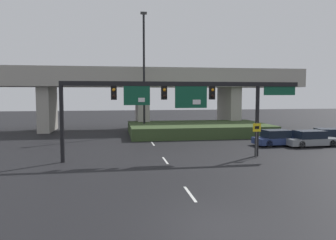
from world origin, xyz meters
TOP-DOWN VIEW (x-y plane):
  - ground_plane at (0.00, 0.00)m, footprint 160.00×160.00m
  - lane_markings at (0.00, 15.02)m, footprint 0.14×25.70m
  - signal_gantry at (1.07, 11.61)m, footprint 17.20×0.44m
  - speed_limit_sign at (6.67, 10.96)m, footprint 0.60×0.11m
  - highway_light_pole_near at (-0.17, 26.12)m, footprint 0.70×0.36m
  - overpass_bridge at (0.00, 31.20)m, footprint 41.53×7.29m
  - grass_embankment at (5.88, 25.10)m, footprint 15.56×9.42m
  - parked_sedan_near_right at (10.96, 16.12)m, footprint 4.39×2.16m
  - parked_sedan_mid_right at (13.70, 15.19)m, footprint 4.83×1.94m
  - parked_sedan_far_right at (16.60, 16.64)m, footprint 4.50×2.61m

SIDE VIEW (x-z plane):
  - ground_plane at x=0.00m, z-range 0.00..0.00m
  - lane_markings at x=0.00m, z-range 0.00..0.01m
  - grass_embankment at x=5.88m, z-range 0.00..1.23m
  - parked_sedan_far_right at x=16.60m, z-range -0.05..1.32m
  - parked_sedan_mid_right at x=13.70m, z-range -0.05..1.36m
  - parked_sedan_near_right at x=10.96m, z-range -0.05..1.36m
  - speed_limit_sign at x=6.67m, z-range 0.39..2.97m
  - signal_gantry at x=1.07m, z-range 1.77..7.29m
  - overpass_bridge at x=0.00m, z-range 1.53..9.35m
  - highway_light_pole_near at x=-0.17m, z-range 0.38..14.14m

